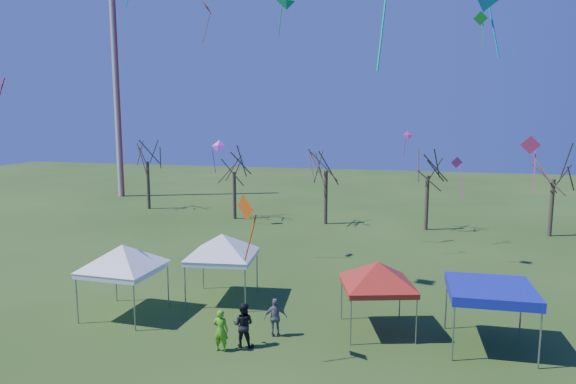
% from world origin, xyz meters
% --- Properties ---
extents(ground, '(140.00, 140.00, 0.00)m').
position_xyz_m(ground, '(0.00, 0.00, 0.00)').
color(ground, '#274516').
rests_on(ground, ground).
extents(radio_mast, '(0.70, 0.70, 25.00)m').
position_xyz_m(radio_mast, '(-28.00, 34.00, 12.50)').
color(radio_mast, silver).
rests_on(radio_mast, ground).
extents(tree_0, '(3.83, 3.83, 8.44)m').
position_xyz_m(tree_0, '(-20.85, 27.38, 6.49)').
color(tree_0, '#3D2D21').
rests_on(tree_0, ground).
extents(tree_1, '(3.42, 3.42, 7.54)m').
position_xyz_m(tree_1, '(-10.77, 24.65, 5.79)').
color(tree_1, '#3D2D21').
rests_on(tree_1, ground).
extents(tree_2, '(3.71, 3.71, 8.18)m').
position_xyz_m(tree_2, '(-2.37, 24.38, 6.29)').
color(tree_2, '#3D2D21').
rests_on(tree_2, ground).
extents(tree_3, '(3.59, 3.59, 7.91)m').
position_xyz_m(tree_3, '(6.03, 24.04, 6.08)').
color(tree_3, '#3D2D21').
rests_on(tree_3, ground).
extents(tree_4, '(3.58, 3.58, 7.89)m').
position_xyz_m(tree_4, '(15.36, 24.00, 6.06)').
color(tree_4, '#3D2D21').
rests_on(tree_4, ground).
extents(tent_white_west, '(4.45, 4.45, 3.92)m').
position_xyz_m(tent_white_west, '(-8.15, 1.88, 3.17)').
color(tent_white_west, gray).
rests_on(tent_white_west, ground).
extents(tent_white_mid, '(4.47, 4.47, 3.96)m').
position_xyz_m(tent_white_mid, '(-4.39, 4.89, 3.20)').
color(tent_white_mid, gray).
rests_on(tent_white_mid, ground).
extents(tent_red, '(3.93, 3.93, 3.60)m').
position_xyz_m(tent_red, '(3.49, 2.82, 2.91)').
color(tent_red, gray).
rests_on(tent_red, ground).
extents(tent_blue, '(3.37, 3.37, 2.58)m').
position_xyz_m(tent_blue, '(7.99, 2.29, 2.37)').
color(tent_blue, gray).
rests_on(tent_blue, ground).
extents(person_grey, '(1.05, 0.69, 1.66)m').
position_xyz_m(person_grey, '(-0.65, 1.28, 0.83)').
color(person_grey, slate).
rests_on(person_grey, ground).
extents(person_green, '(0.63, 0.42, 1.72)m').
position_xyz_m(person_green, '(-2.41, -0.58, 0.86)').
color(person_green, '#53B51C').
rests_on(person_green, ground).
extents(person_dark, '(0.91, 0.72, 1.82)m').
position_xyz_m(person_dark, '(-1.67, 0.04, 0.91)').
color(person_dark, black).
rests_on(person_dark, ground).
extents(kite_17, '(0.84, 0.49, 2.52)m').
position_xyz_m(kite_17, '(9.58, 4.68, 8.01)').
color(kite_17, '#EE3469').
rests_on(kite_17, ground).
extents(kite_1, '(0.98, 0.88, 2.43)m').
position_xyz_m(kite_1, '(-1.05, -1.25, 5.97)').
color(kite_1, '#E54D0C').
rests_on(kite_1, ground).
extents(kite_22, '(1.04, 0.91, 3.03)m').
position_xyz_m(kite_22, '(7.87, 19.54, 5.89)').
color(kite_22, '#DB3083').
rests_on(kite_22, ground).
extents(kite_18, '(0.75, 0.33, 1.91)m').
position_xyz_m(kite_18, '(7.96, 10.47, 14.24)').
color(kite_18, '#179827').
rests_on(kite_18, ground).
extents(kite_2, '(1.08, 1.52, 3.44)m').
position_xyz_m(kite_2, '(-11.63, 21.36, 17.86)').
color(kite_2, '#D64F0B').
rests_on(kite_2, ground).
extents(kite_11, '(1.44, 1.20, 3.00)m').
position_xyz_m(kite_11, '(-3.82, 15.95, 16.89)').
color(kite_11, green).
rests_on(kite_11, ground).
extents(kite_19, '(0.83, 0.61, 2.06)m').
position_xyz_m(kite_19, '(4.37, 22.34, 7.74)').
color(kite_19, '#E833B9').
rests_on(kite_19, ground).
extents(kite_13, '(1.17, 0.82, 2.86)m').
position_xyz_m(kite_13, '(-11.07, 21.64, 6.76)').
color(kite_13, purple).
rests_on(kite_13, ground).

